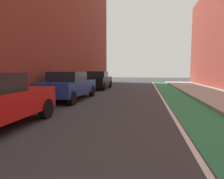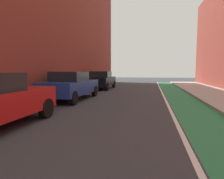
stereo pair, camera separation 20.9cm
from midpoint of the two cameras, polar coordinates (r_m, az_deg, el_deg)
The scene contains 5 objects.
ground_plane at distance 7.81m, azimuth -0.32°, elevation -6.19°, with size 77.91×77.91×0.00m, color #38383D.
bike_lane_paint at distance 9.83m, azimuth 20.03°, elevation -4.10°, with size 1.60×35.41×0.00m, color #2D8451.
lane_divider_stripe at distance 9.70m, azimuth 14.78°, elevation -4.06°, with size 0.12×35.41×0.00m, color white.
parked_sedan_blue at distance 10.88m, azimuth -12.98°, elevation 1.15°, with size 1.88×4.37×1.53m.
parked_sedan_black at distance 17.09m, azimuth -4.51°, elevation 2.80°, with size 1.86×4.22×1.53m.
Camera 1 is at (1.23, 6.15, 1.58)m, focal length 31.38 mm.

